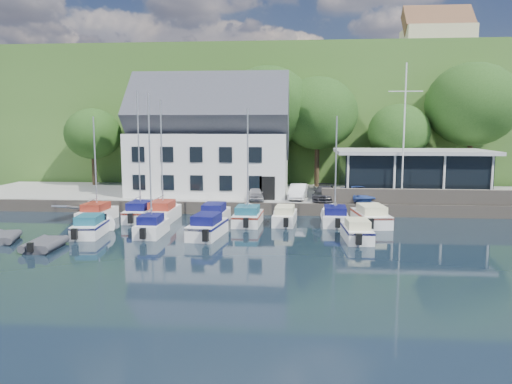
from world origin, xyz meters
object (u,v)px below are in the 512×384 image
boat_r1_2 (162,158)px  dinghy_1 (44,243)px  boat_r1_3 (215,213)px  boat_r1_4 (248,167)px  boat_r1_0 (95,164)px  car_silver (255,194)px  boat_r2_2 (207,225)px  boat_r2_0 (91,225)px  boat_r1_7 (371,215)px  boat_r2_4 (357,230)px  boat_r2_1 (150,170)px  club_pavilion (411,173)px  car_blue (358,193)px  boat_r1_6 (336,168)px  dinghy_0 (4,236)px  harbor_building (210,146)px  boat_r1_5 (285,215)px  flagpole (404,134)px  car_dgrey (324,193)px  car_white (298,192)px  boat_r1_1 (139,161)px

boat_r1_2 → dinghy_1: (-4.61, -9.20, -4.44)m
boat_r1_3 → boat_r1_4: boat_r1_4 is taller
boat_r1_0 → boat_r1_3: (9.05, 0.00, -3.58)m
car_silver → boat_r2_2: car_silver is taller
boat_r1_3 → boat_r2_0: boat_r1_3 is taller
boat_r1_7 → boat_r1_3: bearing=173.5°
boat_r2_4 → boat_r2_1: bearing=175.2°
club_pavilion → car_blue: size_ratio=3.40×
boat_r1_6 → boat_r2_4: 6.29m
car_blue → dinghy_1: size_ratio=1.24×
boat_r1_4 → boat_r2_2: size_ratio=1.46×
boat_r2_4 → dinghy_0: size_ratio=1.79×
boat_r1_7 → boat_r2_2: size_ratio=1.10×
dinghy_0 → boat_r1_7: bearing=-0.1°
car_silver → boat_r1_3: (-2.60, -5.08, -0.79)m
club_pavilion → boat_r2_1: size_ratio=1.53×
boat_r2_2 → boat_r2_4: bearing=5.9°
boat_r1_0 → boat_r2_0: bearing=-69.0°
boat_r1_0 → boat_r1_3: 9.73m
harbor_building → boat_r1_5: 12.38m
boat_r1_5 → boat_r1_6: (3.68, 0.11, 3.50)m
boat_r2_1 → boat_r1_2: bearing=96.8°
harbor_building → dinghy_0: bearing=-122.5°
flagpole → dinghy_0: (-26.78, -11.82, -6.24)m
harbor_building → boat_r1_7: harbor_building is taller
boat_r1_7 → boat_r2_0: boat_r1_7 is taller
car_silver → boat_r1_6: 8.38m
boat_r1_4 → boat_r1_5: size_ratio=1.55×
boat_r1_0 → boat_r1_7: (20.60, 0.31, -3.58)m
flagpole → boat_r1_6: bearing=-141.4°
boat_r2_0 → boat_r2_2: boat_r2_2 is taller
boat_r1_0 → boat_r2_1: 7.22m
boat_r1_3 → boat_r2_1: 6.73m
club_pavilion → car_dgrey: bearing=-158.6°
harbor_building → boat_r1_6: size_ratio=1.72×
boat_r2_1 → car_silver: bearing=57.7°
boat_r1_3 → car_silver: bearing=65.3°
harbor_building → boat_r1_3: bearing=-78.3°
car_silver → car_blue: (8.56, 0.45, 0.12)m
dinghy_0 → boat_r1_0: bearing=48.7°
boat_r2_0 → boat_r1_3: bearing=27.6°
boat_r1_2 → car_white: bearing=28.4°
boat_r1_7 → dinghy_1: boat_r1_7 is taller
boat_r1_4 → dinghy_1: boat_r1_4 is taller
car_dgrey → boat_r2_0: (-15.86, -10.46, -0.91)m
car_white → boat_r1_0: boat_r1_0 is taller
car_blue → dinghy_1: bearing=-158.0°
car_white → boat_r1_1: 13.53m
club_pavilion → boat_r1_4: size_ratio=1.55×
boat_r2_2 → car_silver: bearing=84.2°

